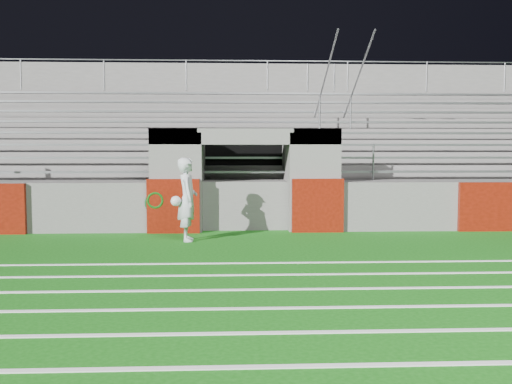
{
  "coord_description": "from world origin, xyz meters",
  "views": [
    {
      "loc": [
        -0.39,
        -11.19,
        2.01
      ],
      "look_at": [
        0.2,
        1.8,
        1.1
      ],
      "focal_mm": 40.0,
      "sensor_mm": 36.0,
      "label": 1
    }
  ],
  "objects": [
    {
      "name": "hose_coil",
      "position": [
        -2.24,
        2.93,
        0.78
      ],
      "size": [
        0.54,
        0.14,
        0.56
      ],
      "color": "#0B3A16",
      "rests_on": "ground"
    },
    {
      "name": "ground",
      "position": [
        0.0,
        0.0,
        0.0
      ],
      "size": [
        90.0,
        90.0,
        0.0
      ],
      "primitive_type": "plane",
      "color": "#10550E",
      "rests_on": "ground"
    },
    {
      "name": "goalkeeper_with_ball",
      "position": [
        -1.36,
        1.7,
        0.94
      ],
      "size": [
        0.63,
        0.74,
        1.89
      ],
      "color": "#B8BDC2",
      "rests_on": "ground"
    },
    {
      "name": "stadium_structure",
      "position": [
        0.0,
        7.97,
        1.49
      ],
      "size": [
        26.0,
        8.48,
        5.42
      ],
      "color": "#5A5755",
      "rests_on": "ground"
    },
    {
      "name": "field_markings",
      "position": [
        0.0,
        -5.0,
        0.01
      ],
      "size": [
        28.0,
        8.09,
        0.01
      ],
      "color": "white",
      "rests_on": "ground"
    }
  ]
}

